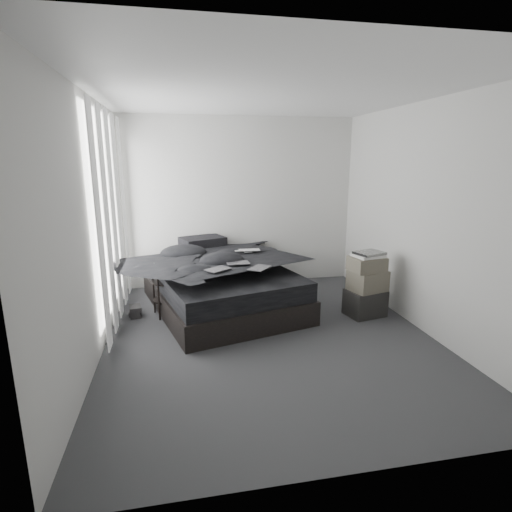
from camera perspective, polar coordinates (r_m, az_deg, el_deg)
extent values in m
cube|color=#363639|center=(4.63, 1.93, -11.38)|extent=(3.60, 4.20, 0.01)
cube|color=white|center=(4.25, 2.23, 22.31)|extent=(3.60, 4.20, 0.01)
cube|color=silver|center=(6.30, -2.29, 7.62)|extent=(3.60, 0.01, 2.60)
cube|color=silver|center=(2.30, 13.98, -3.41)|extent=(3.60, 0.01, 2.60)
cube|color=silver|center=(4.23, -22.48, 3.63)|extent=(0.01, 4.20, 2.60)
cube|color=silver|center=(4.97, 22.79, 4.97)|extent=(0.01, 4.20, 2.60)
cube|color=white|center=(5.09, -20.40, 5.92)|extent=(0.02, 2.00, 2.30)
cube|color=white|center=(5.10, -19.78, 5.18)|extent=(0.06, 2.12, 2.48)
cube|color=black|center=(5.45, -4.86, -5.81)|extent=(2.18, 2.56, 0.30)
cube|color=black|center=(5.36, -4.92, -3.11)|extent=(2.10, 2.48, 0.24)
imported|color=black|center=(5.25, -4.76, -0.69)|extent=(2.05, 2.24, 0.26)
cube|color=black|center=(6.08, -8.33, 0.68)|extent=(0.76, 0.60, 0.15)
cube|color=black|center=(6.05, -7.64, 2.04)|extent=(0.73, 0.62, 0.14)
imported|color=silver|center=(5.47, -1.22, 1.46)|extent=(0.37, 0.25, 0.03)
cube|color=black|center=(4.64, -5.48, -0.93)|extent=(0.33, 0.31, 0.01)
cube|color=black|center=(4.90, -2.62, -0.03)|extent=(0.29, 0.20, 0.01)
cube|color=black|center=(4.67, 0.50, -0.61)|extent=(0.32, 0.33, 0.01)
cylinder|color=black|center=(5.25, -12.60, -4.69)|extent=(0.45, 0.45, 0.68)
cube|color=white|center=(5.14, -12.67, -1.04)|extent=(0.32, 0.29, 0.01)
cube|color=black|center=(5.37, -16.86, -7.56)|extent=(0.16, 0.21, 0.14)
cube|color=black|center=(5.35, 15.30, -6.42)|extent=(0.52, 0.44, 0.34)
cube|color=#5D5749|center=(5.26, 15.65, -3.38)|extent=(0.50, 0.44, 0.26)
cube|color=#5D5749|center=(5.19, 15.57, -1.08)|extent=(0.45, 0.39, 0.18)
cube|color=silver|center=(5.17, 15.73, 0.07)|extent=(0.40, 0.34, 0.03)
cube|color=silver|center=(5.17, 15.91, 0.41)|extent=(0.40, 0.36, 0.03)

